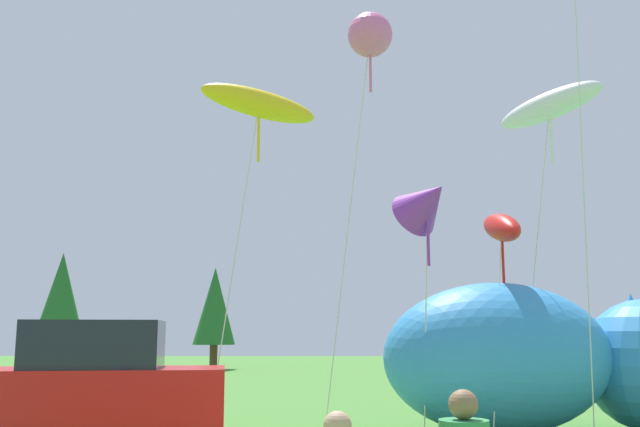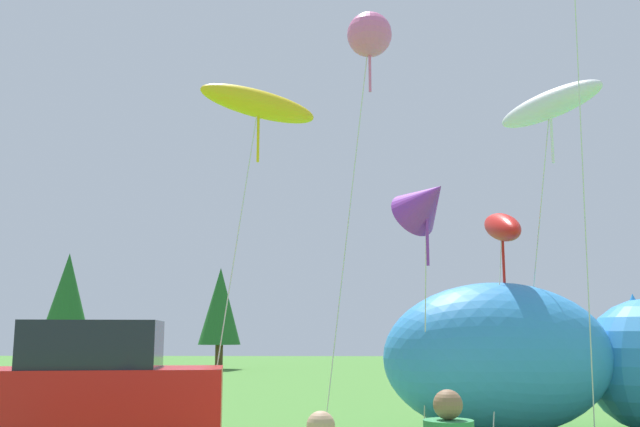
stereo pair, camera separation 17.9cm
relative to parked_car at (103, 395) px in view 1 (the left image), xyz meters
The scene contains 9 objects.
parked_car is the anchor object (origin of this frame).
inflatable_cat 9.29m from the parked_car, 25.80° to the left, with size 7.65×3.93×3.25m.
kite_red_lizard 9.08m from the parked_car, 26.83° to the left, with size 1.11×2.49×5.09m.
kite_white_ghost 10.83m from the parked_car, 20.00° to the left, with size 2.14×2.42×7.58m.
kite_pink_octopus 9.12m from the parked_car, 30.41° to the left, with size 1.52×1.22×9.05m.
kite_yellow_hero 6.94m from the parked_car, 52.92° to the left, with size 2.70×1.88×7.60m.
kite_purple_delta 7.07m from the parked_car, 20.69° to the left, with size 1.63×1.91×5.46m.
horizon_tree_east 34.03m from the parked_car, 112.31° to the left, with size 2.96×2.96×7.06m.
horizon_tree_west 32.66m from the parked_car, 96.37° to the left, with size 2.61×2.61×6.23m.
Camera 1 is at (-0.79, -10.56, 2.14)m, focal length 40.00 mm.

